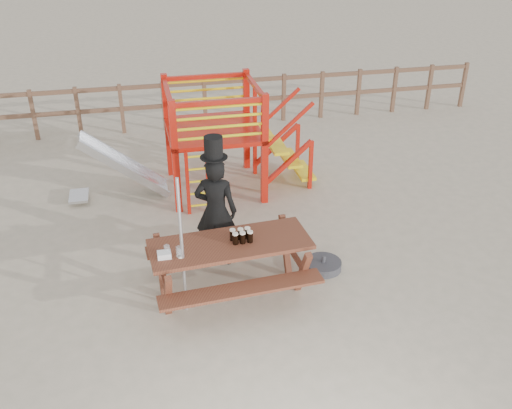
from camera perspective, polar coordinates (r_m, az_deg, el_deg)
name	(u,v)px	position (r m, az deg, el deg)	size (l,w,h in m)	color
ground	(241,299)	(8.26, -1.46, -9.43)	(60.00, 60.00, 0.00)	#BEAE94
back_fence	(184,99)	(14.14, -7.19, 10.41)	(15.09, 0.09, 1.20)	brown
playground_fort	(210,137)	(10.84, -4.64, 6.73)	(4.71, 1.84, 2.10)	red
picnic_table	(231,262)	(8.07, -2.56, -5.72)	(2.33, 1.68, 0.86)	brown
man_with_hat	(216,209)	(8.58, -4.04, -0.40)	(0.75, 0.61, 2.09)	black
metal_pole	(182,248)	(7.55, -7.41, -4.31)	(0.04, 0.04, 2.03)	#B2B2B7
parasol_base	(323,265)	(8.89, 6.74, -6.03)	(0.56, 0.56, 0.24)	#36363B
paper_bag	(164,255)	(7.65, -9.16, -4.99)	(0.18, 0.14, 0.08)	white
stout_pints	(241,236)	(7.87, -1.47, -3.14)	(0.31, 0.19, 0.17)	black
empty_glasses	(175,252)	(7.63, -8.06, -4.73)	(0.24, 0.17, 0.15)	silver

